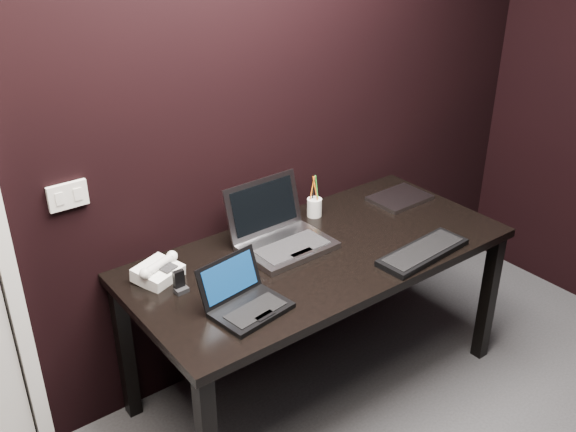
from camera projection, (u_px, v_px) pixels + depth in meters
wall_back at (206, 117)px, 2.67m from camera, size 4.00×0.00×4.00m
wall_switch at (68, 196)px, 2.41m from camera, size 0.15×0.02×0.10m
desk at (319, 265)px, 2.84m from camera, size 1.70×0.80×0.74m
netbook at (245, 300)px, 2.40m from camera, size 0.31×0.29×0.18m
silver_laptop at (281, 235)px, 2.82m from camera, size 0.39×0.36×0.27m
ext_keyboard at (423, 252)px, 2.76m from camera, size 0.46×0.19×0.03m
closed_laptop at (400, 198)px, 3.25m from camera, size 0.30×0.22×0.02m
desk_phone at (158, 271)px, 2.58m from camera, size 0.21×0.20×0.10m
mobile_phone at (180, 284)px, 2.50m from camera, size 0.05×0.05×0.09m
pen_cup at (314, 207)px, 3.07m from camera, size 0.09×0.09×0.21m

